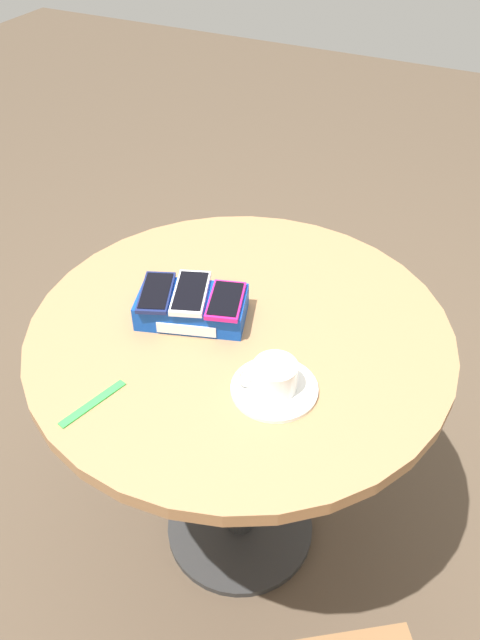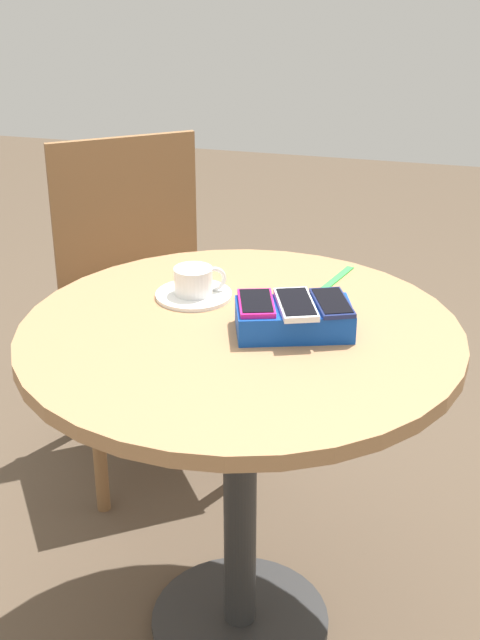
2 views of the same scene
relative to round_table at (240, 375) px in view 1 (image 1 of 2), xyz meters
name	(u,v)px [view 1 (image 1 of 2)]	position (x,y,z in m)	size (l,w,h in m)	color
ground_plane	(240,527)	(0.00, 0.00, -0.60)	(8.00, 8.00, 0.00)	brown
round_table	(240,375)	(0.00, 0.00, 0.00)	(0.85, 0.85, 0.74)	#2D2D2D
phone_box	(192,307)	(-0.10, -0.01, 0.16)	(0.24, 0.18, 0.05)	#0F42AD
phone_navy	(156,292)	(-0.17, -0.04, 0.20)	(0.11, 0.14, 0.01)	navy
phone_white	(191,293)	(-0.10, -0.01, 0.20)	(0.11, 0.15, 0.01)	silver
phone_magenta	(227,299)	(-0.03, 0.00, 0.20)	(0.10, 0.13, 0.01)	#D11975
saucer	(274,389)	(0.13, -0.13, 0.14)	(0.16, 0.16, 0.01)	white
coffee_cup	(273,376)	(0.13, -0.13, 0.17)	(0.10, 0.08, 0.06)	white
lanyard_strap	(93,403)	(-0.14, -0.30, 0.14)	(0.14, 0.02, 0.00)	green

